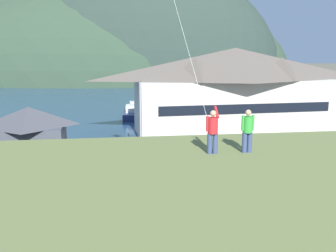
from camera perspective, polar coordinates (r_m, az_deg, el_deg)
ground_plane at (r=26.20m, az=3.33°, el=-11.28°), size 600.00×600.00×0.00m
parking_lot_pad at (r=30.78m, az=1.60°, el=-7.62°), size 40.00×20.00×0.10m
bay_water at (r=84.45m, az=-4.22°, el=4.62°), size 360.00×84.00×0.03m
far_hill_east_peak at (r=142.74m, az=-8.09°, el=7.35°), size 137.80×74.10×70.49m
far_hill_center_saddle at (r=138.38m, az=-7.20°, el=7.25°), size 119.15×62.08×67.51m
far_hill_far_shoulder at (r=135.22m, az=-3.16°, el=7.22°), size 100.18×56.82×83.33m
harbor_lodge at (r=46.41m, az=10.44°, el=5.82°), size 26.52×11.00×10.71m
storage_shed_near_lot at (r=33.38m, az=-20.90°, el=-1.76°), size 6.38×5.47×5.62m
wharf_dock at (r=57.69m, az=-2.18°, el=1.76°), size 3.20×14.52×0.70m
moored_boat_wharfside at (r=57.09m, az=-5.74°, el=1.98°), size 2.99×7.77×2.16m
moored_boat_outer_mooring at (r=56.08m, az=1.78°, el=1.86°), size 3.49×8.63×2.16m
moored_boat_inner_slip at (r=60.82m, az=-5.49°, el=2.57°), size 2.04×5.67×2.16m
parked_car_back_row_left at (r=28.08m, az=20.73°, el=-8.11°), size 4.35×2.36×1.82m
parked_car_mid_row_near at (r=26.61m, az=8.18°, el=-8.55°), size 4.35×2.37×1.82m
parked_car_corner_spot at (r=32.26m, az=8.90°, el=-4.96°), size 4.23×2.12×1.82m
parked_car_back_row_right at (r=36.33m, az=20.53°, el=-3.69°), size 4.29×2.23×1.82m
parked_car_mid_row_center at (r=31.87m, az=0.41°, el=-5.02°), size 4.28×2.21×1.82m
parked_car_front_row_end at (r=24.89m, az=-1.47°, el=-9.87°), size 4.24×2.14×1.82m
parked_car_front_row_silver at (r=26.54m, az=-15.81°, el=-8.94°), size 4.28×2.21×1.82m
parking_light_pole at (r=34.81m, az=-4.37°, el=1.84°), size 0.24×0.78×7.33m
person_kite_flyer at (r=14.28m, az=7.06°, el=-0.65°), size 0.52×0.66×1.86m
person_companion at (r=14.69m, az=12.45°, el=-0.56°), size 0.55×0.40×1.74m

